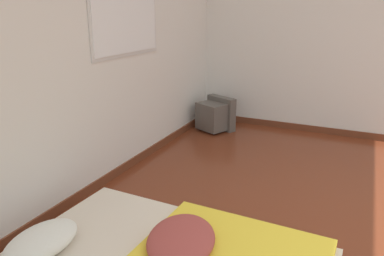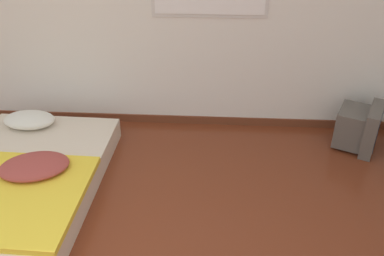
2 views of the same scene
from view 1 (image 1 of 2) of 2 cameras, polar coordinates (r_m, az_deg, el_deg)
wall_back at (r=3.26m, az=-19.57°, el=9.96°), size 8.37×0.08×2.60m
crt_tv at (r=5.32m, az=3.58°, el=2.00°), size 0.53×0.55×0.47m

